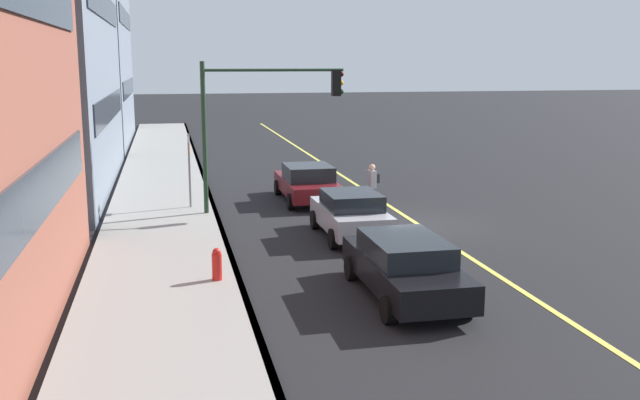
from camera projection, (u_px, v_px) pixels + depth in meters
name	position (u px, v px, depth m)	size (l,w,h in m)	color
ground	(416.00, 224.00, 24.07)	(200.00, 200.00, 0.00)	black
sidewalk_slab	(162.00, 234.00, 22.34)	(80.00, 3.81, 0.15)	gray
curb_edge	(222.00, 231.00, 22.72)	(80.00, 0.16, 0.15)	slate
lane_stripe_center	(416.00, 223.00, 24.06)	(80.00, 0.16, 0.01)	#D8CC4C
car_black	(405.00, 266.00, 16.43)	(4.69, 1.95, 1.41)	black
car_silver	(351.00, 214.00, 22.07)	(4.00, 1.90, 1.43)	#A8AAB2
car_maroon	(307.00, 183.00, 27.77)	(4.72, 2.05, 1.43)	#591116
pedestrian_with_backpack	(372.00, 184.00, 25.88)	(0.42, 0.39, 1.72)	#262D4C
traffic_light_mast	(262.00, 109.00, 24.78)	(0.28, 4.96, 5.33)	#1E3823
street_sign_post	(189.00, 166.00, 25.79)	(0.60, 0.08, 2.80)	slate
fire_hydrant	(217.00, 267.00, 17.32)	(0.24, 0.24, 0.94)	red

